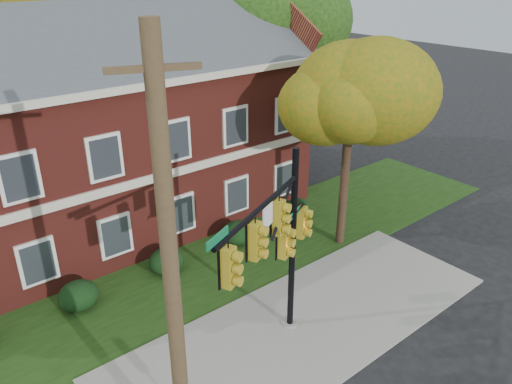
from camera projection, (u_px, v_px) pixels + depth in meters
ground at (327, 341)px, 16.05m from camera, size 120.00×120.00×0.00m
sidewalk at (306, 324)px, 16.73m from camera, size 14.00×5.00×0.08m
grass_strip at (219, 262)px, 20.26m from camera, size 30.00×6.00×0.04m
apartment_building at (96, 120)px, 21.21m from camera, size 18.80×8.80×9.74m
hedge_left at (78, 296)px, 17.37m from camera, size 1.40×1.26×1.05m
hedge_center at (166, 261)px, 19.39m from camera, size 1.40×1.26×1.05m
hedge_right at (238, 233)px, 21.40m from camera, size 1.40×1.26×1.05m
hedge_far_right at (297, 210)px, 23.41m from camera, size 1.40×1.26×1.05m
tree_near_right at (358, 90)px, 18.97m from camera, size 4.50×4.25×8.58m
tree_right_rear at (282, 22)px, 27.00m from camera, size 6.30×5.95×10.62m
tree_far_rear at (49, 10)px, 25.87m from camera, size 6.84×6.46×11.52m
traffic_signal at (278, 240)px, 14.16m from camera, size 5.25×2.41×6.32m
utility_pole at (172, 285)px, 9.94m from camera, size 1.54×0.69×10.32m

